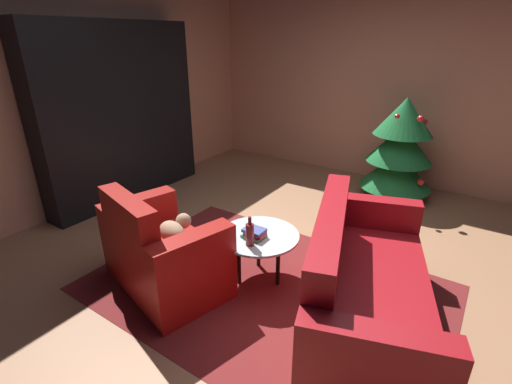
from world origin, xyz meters
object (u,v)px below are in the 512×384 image
object	(u,v)px
decorated_tree	(400,148)
book_stack_on_table	(254,233)
bookshelf_unit	(129,114)
bottle_on_table	(250,234)
coffee_table	(259,239)
armchair_red	(162,254)
couch_red	(362,289)

from	to	relation	value
decorated_tree	book_stack_on_table	bearing A→B (deg)	-101.30
bookshelf_unit	bottle_on_table	distance (m)	2.65
coffee_table	decorated_tree	distance (m)	2.54
armchair_red	couch_red	distance (m)	1.60
bookshelf_unit	coffee_table	bearing A→B (deg)	-15.90
coffee_table	book_stack_on_table	distance (m)	0.10
bottle_on_table	armchair_red	bearing A→B (deg)	-151.26
coffee_table	book_stack_on_table	world-z (taller)	book_stack_on_table
bookshelf_unit	book_stack_on_table	xyz separation A→B (m)	(2.41, -0.75, -0.60)
book_stack_on_table	decorated_tree	bearing A→B (deg)	78.70
bottle_on_table	decorated_tree	xyz separation A→B (m)	(0.47, 2.66, 0.14)
couch_red	book_stack_on_table	world-z (taller)	couch_red
bookshelf_unit	decorated_tree	size ratio (longest dim) A/B	1.65
bookshelf_unit	bottle_on_table	xyz separation A→B (m)	(2.45, -0.87, -0.54)
couch_red	decorated_tree	world-z (taller)	decorated_tree
couch_red	book_stack_on_table	distance (m)	0.94
book_stack_on_table	bottle_on_table	size ratio (longest dim) A/B	0.74
bookshelf_unit	decorated_tree	xyz separation A→B (m)	(2.91, 1.78, -0.40)
book_stack_on_table	armchair_red	bearing A→B (deg)	-141.68
armchair_red	couch_red	size ratio (longest dim) A/B	0.62
bottle_on_table	decorated_tree	bearing A→B (deg)	80.06
couch_red	coffee_table	world-z (taller)	couch_red
armchair_red	coffee_table	world-z (taller)	armchair_red
couch_red	armchair_red	bearing A→B (deg)	-162.39
couch_red	bottle_on_table	size ratio (longest dim) A/B	7.68
coffee_table	bottle_on_table	world-z (taller)	bottle_on_table
armchair_red	bottle_on_table	bearing A→B (deg)	28.74
bookshelf_unit	book_stack_on_table	bearing A→B (deg)	-17.27
book_stack_on_table	bookshelf_unit	bearing A→B (deg)	162.73
bookshelf_unit	armchair_red	xyz separation A→B (m)	(1.81, -1.22, -0.76)
couch_red	book_stack_on_table	bearing A→B (deg)	-179.38
bookshelf_unit	decorated_tree	bearing A→B (deg)	31.46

